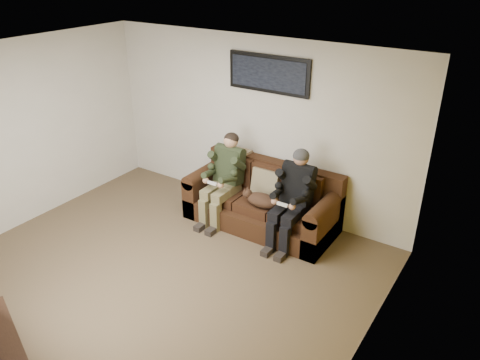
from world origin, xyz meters
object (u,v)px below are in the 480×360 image
Objects in this scene: person_right at (294,193)px; cat at (261,200)px; sofa at (264,202)px; person_left at (225,173)px; framed_poster at (268,74)px.

person_right reaches higher than cat.
person_right is 0.50m from cat.
person_right is at bearing 11.66° from cat.
sofa reaches higher than cat.
framed_poster reaches higher than person_left.
person_left is 1.03× the size of framed_poster.
person_right is 1.67m from framed_poster.
sofa is at bearing 162.04° from person_right.
person_right is (0.56, -0.18, 0.39)m from sofa.
sofa is at bearing 18.00° from person_left.
person_left is at bearing 172.14° from cat.
person_right is 1.04× the size of framed_poster.
person_right is at bearing -17.96° from sofa.
person_right is (1.11, 0.00, 0.00)m from person_left.
person_right is at bearing 0.02° from person_left.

